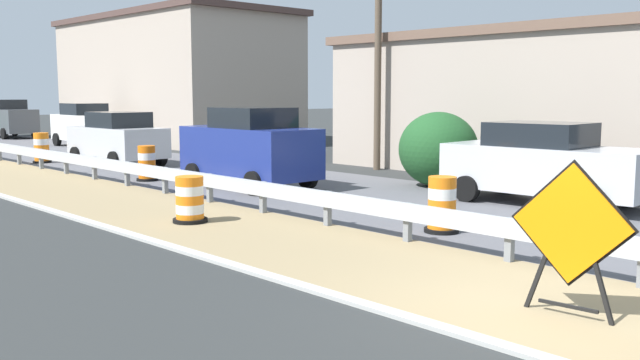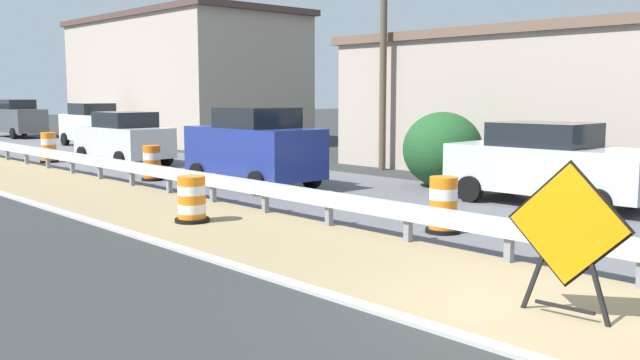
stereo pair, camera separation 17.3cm
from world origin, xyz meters
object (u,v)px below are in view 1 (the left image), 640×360
object	(u,v)px
traffic_barrel_mid	(147,165)
car_lead_far_lane	(118,138)
traffic_barrel_close	(190,202)
car_trailing_far_lane	(250,147)
traffic_barrel_far	(42,149)
car_distant_a	(9,119)
traffic_barrel_nearest	(442,207)
car_mid_far_lane	(86,125)
car_trailing_near_lane	(545,163)
utility_pole_near	(378,51)
warning_sign_diamond	(571,231)

from	to	relation	value
traffic_barrel_mid	car_lead_far_lane	xyz separation A→B (m)	(1.60, 4.91, 0.50)
traffic_barrel_close	car_trailing_far_lane	distance (m)	5.46
traffic_barrel_close	traffic_barrel_far	size ratio (longest dim) A/B	0.83
traffic_barrel_mid	car_trailing_far_lane	size ratio (longest dim) A/B	0.25
traffic_barrel_far	car_distant_a	size ratio (longest dim) A/B	0.24
traffic_barrel_nearest	car_mid_far_lane	bearing A→B (deg)	79.65
traffic_barrel_mid	car_trailing_near_lane	distance (m)	11.50
car_trailing_far_lane	traffic_barrel_nearest	bearing A→B (deg)	170.17
car_trailing_near_lane	car_mid_far_lane	size ratio (longest dim) A/B	1.09
car_mid_far_lane	traffic_barrel_far	bearing A→B (deg)	-35.39
traffic_barrel_close	traffic_barrel_far	bearing A→B (deg)	79.44
car_mid_far_lane	traffic_barrel_nearest	bearing A→B (deg)	-9.18
traffic_barrel_nearest	traffic_barrel_far	size ratio (longest dim) A/B	0.94
car_mid_far_lane	car_trailing_near_lane	bearing A→B (deg)	1.08
car_lead_far_lane	car_trailing_far_lane	size ratio (longest dim) A/B	1.03
car_trailing_near_lane	car_lead_far_lane	size ratio (longest dim) A/B	1.11
traffic_barrel_mid	car_lead_far_lane	world-z (taller)	car_lead_far_lane
utility_pole_near	car_trailing_far_lane	bearing A→B (deg)	-175.42
car_distant_a	traffic_barrel_far	bearing A→B (deg)	-16.76
traffic_barrel_far	utility_pole_near	bearing A→B (deg)	-54.28
warning_sign_diamond	car_trailing_near_lane	distance (m)	8.68
warning_sign_diamond	car_lead_far_lane	distance (m)	20.31
traffic_barrel_close	utility_pole_near	distance (m)	11.42
traffic_barrel_nearest	traffic_barrel_mid	distance (m)	10.85
traffic_barrel_nearest	traffic_barrel_close	distance (m)	5.10
warning_sign_diamond	car_trailing_far_lane	xyz separation A→B (m)	(4.29, 11.64, 0.08)
car_trailing_near_lane	traffic_barrel_close	bearing A→B (deg)	-119.58
traffic_barrel_mid	car_trailing_far_lane	xyz separation A→B (m)	(1.41, -3.26, 0.64)
traffic_barrel_nearest	car_trailing_far_lane	size ratio (longest dim) A/B	0.25
warning_sign_diamond	traffic_barrel_nearest	bearing A→B (deg)	-131.33
traffic_barrel_close	traffic_barrel_mid	distance (m)	7.23
traffic_barrel_close	car_trailing_near_lane	bearing A→B (deg)	-27.47
traffic_barrel_mid	car_mid_far_lane	size ratio (longest dim) A/B	0.24
traffic_barrel_nearest	car_distant_a	xyz separation A→B (m)	(4.37, 34.82, 0.64)
car_trailing_far_lane	car_lead_far_lane	bearing A→B (deg)	-1.40
car_distant_a	car_mid_far_lane	bearing A→B (deg)	0.04
car_lead_far_lane	car_mid_far_lane	bearing A→B (deg)	-20.20
warning_sign_diamond	car_trailing_near_lane	world-z (taller)	car_trailing_near_lane
car_lead_far_lane	utility_pole_near	xyz separation A→B (m)	(5.71, -7.69, 3.08)
traffic_barrel_close	car_trailing_far_lane	bearing A→B (deg)	38.95
car_lead_far_lane	utility_pole_near	bearing A→B (deg)	-145.20
traffic_barrel_mid	traffic_barrel_far	distance (m)	7.58
warning_sign_diamond	traffic_barrel_nearest	world-z (taller)	warning_sign_diamond
traffic_barrel_far	utility_pole_near	world-z (taller)	utility_pole_near
car_distant_a	traffic_barrel_close	bearing A→B (deg)	-14.38
car_distant_a	car_trailing_near_lane	bearing A→B (deg)	-0.78
traffic_barrel_close	car_lead_far_lane	world-z (taller)	car_lead_far_lane
traffic_barrel_far	traffic_barrel_mid	bearing A→B (deg)	-88.84
traffic_barrel_close	car_distant_a	world-z (taller)	car_distant_a
car_mid_far_lane	car_distant_a	world-z (taller)	car_distant_a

